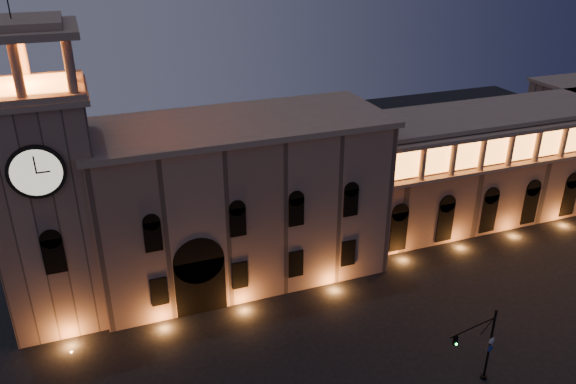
# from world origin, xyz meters

# --- Properties ---
(government_building) EXTENTS (30.80, 12.80, 17.60)m
(government_building) POSITION_xyz_m (-2.08, 21.93, 8.77)
(government_building) COLOR #8D6C5C
(government_building) RESTS_ON ground
(clock_tower) EXTENTS (9.80, 9.80, 32.40)m
(clock_tower) POSITION_xyz_m (-20.50, 20.98, 12.50)
(clock_tower) COLOR #8D6C5C
(clock_tower) RESTS_ON ground
(colonnade_wing) EXTENTS (40.60, 11.50, 14.50)m
(colonnade_wing) POSITION_xyz_m (32.00, 23.92, 7.33)
(colonnade_wing) COLOR #886757
(colonnade_wing) RESTS_ON ground
(traffic_light) EXTENTS (5.15, 1.22, 7.15)m
(traffic_light) POSITION_xyz_m (11.58, -1.66, 3.75)
(traffic_light) COLOR black
(traffic_light) RESTS_ON ground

